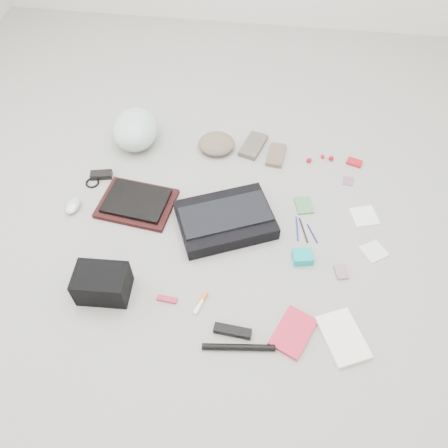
# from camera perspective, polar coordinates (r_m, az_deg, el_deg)

# --- Properties ---
(ground_plane) EXTENTS (4.00, 4.00, 0.00)m
(ground_plane) POSITION_cam_1_polar(r_m,az_deg,el_deg) (2.14, 0.00, -0.82)
(ground_plane) COLOR gray
(messenger_bag) EXTENTS (0.54, 0.47, 0.07)m
(messenger_bag) POSITION_cam_1_polar(r_m,az_deg,el_deg) (2.13, 0.19, 0.54)
(messenger_bag) COLOR black
(messenger_bag) RESTS_ON ground_plane
(bag_flap) EXTENTS (0.47, 0.35, 0.01)m
(bag_flap) POSITION_cam_1_polar(r_m,az_deg,el_deg) (2.10, 0.20, 1.27)
(bag_flap) COLOR black
(bag_flap) RESTS_ON messenger_bag
(laptop_sleeve) EXTENTS (0.40, 0.32, 0.03)m
(laptop_sleeve) POSITION_cam_1_polar(r_m,az_deg,el_deg) (2.27, -11.30, 2.62)
(laptop_sleeve) COLOR black
(laptop_sleeve) RESTS_ON ground_plane
(laptop) EXTENTS (0.33, 0.26, 0.02)m
(laptop) POSITION_cam_1_polar(r_m,az_deg,el_deg) (2.25, -11.39, 3.00)
(laptop) COLOR black
(laptop) RESTS_ON laptop_sleeve
(bike_helmet) EXTENTS (0.30, 0.35, 0.19)m
(bike_helmet) POSITION_cam_1_polar(r_m,az_deg,el_deg) (2.56, -11.49, 12.06)
(bike_helmet) COLOR silver
(bike_helmet) RESTS_ON ground_plane
(beanie) EXTENTS (0.21, 0.20, 0.07)m
(beanie) POSITION_cam_1_polar(r_m,az_deg,el_deg) (2.51, -0.98, 10.45)
(beanie) COLOR #6E634D
(beanie) RESTS_ON ground_plane
(mitten_left) EXTENTS (0.16, 0.23, 0.03)m
(mitten_left) POSITION_cam_1_polar(r_m,az_deg,el_deg) (2.53, 3.84, 10.19)
(mitten_left) COLOR brown
(mitten_left) RESTS_ON ground_plane
(mitten_right) EXTENTS (0.11, 0.19, 0.03)m
(mitten_right) POSITION_cam_1_polar(r_m,az_deg,el_deg) (2.49, 6.80, 8.93)
(mitten_right) COLOR brown
(mitten_right) RESTS_ON ground_plane
(power_brick) EXTENTS (0.12, 0.08, 0.03)m
(power_brick) POSITION_cam_1_polar(r_m,az_deg,el_deg) (2.45, -15.73, 6.20)
(power_brick) COLOR black
(power_brick) RESTS_ON ground_plane
(cable_coil) EXTENTS (0.09, 0.09, 0.01)m
(cable_coil) POSITION_cam_1_polar(r_m,az_deg,el_deg) (2.44, -16.81, 5.18)
(cable_coil) COLOR black
(cable_coil) RESTS_ON ground_plane
(mouse) EXTENTS (0.08, 0.12, 0.04)m
(mouse) POSITION_cam_1_polar(r_m,az_deg,el_deg) (2.34, -19.13, 2.27)
(mouse) COLOR silver
(mouse) RESTS_ON ground_plane
(camera_bag) EXTENTS (0.23, 0.17, 0.15)m
(camera_bag) POSITION_cam_1_polar(r_m,az_deg,el_deg) (1.96, -15.60, -7.50)
(camera_bag) COLOR black
(camera_bag) RESTS_ON ground_plane
(multitool) EXTENTS (0.09, 0.03, 0.01)m
(multitool) POSITION_cam_1_polar(r_m,az_deg,el_deg) (1.94, -7.46, -9.72)
(multitool) COLOR #B01F33
(multitool) RESTS_ON ground_plane
(toiletry_tube_white) EXTENTS (0.04, 0.07, 0.02)m
(toiletry_tube_white) POSITION_cam_1_polar(r_m,az_deg,el_deg) (1.91, -3.36, -10.74)
(toiletry_tube_white) COLOR white
(toiletry_tube_white) RESTS_ON ground_plane
(toiletry_tube_orange) EXTENTS (0.05, 0.07, 0.02)m
(toiletry_tube_orange) POSITION_cam_1_polar(r_m,az_deg,el_deg) (1.93, -2.87, -9.77)
(toiletry_tube_orange) COLOR orange
(toiletry_tube_orange) RESTS_ON ground_plane
(u_lock) EXTENTS (0.16, 0.05, 0.03)m
(u_lock) POSITION_cam_1_polar(r_m,az_deg,el_deg) (1.85, 1.13, -13.80)
(u_lock) COLOR black
(u_lock) RESTS_ON ground_plane
(bike_pump) EXTENTS (0.30, 0.06, 0.03)m
(bike_pump) POSITION_cam_1_polar(r_m,az_deg,el_deg) (1.83, 1.91, -15.79)
(bike_pump) COLOR black
(bike_pump) RESTS_ON ground_plane
(book_red) EXTENTS (0.20, 0.24, 0.02)m
(book_red) POSITION_cam_1_polar(r_m,az_deg,el_deg) (1.88, 9.03, -13.78)
(book_red) COLOR #EF2745
(book_red) RESTS_ON ground_plane
(book_white) EXTENTS (0.23, 0.27, 0.02)m
(book_white) POSITION_cam_1_polar(r_m,az_deg,el_deg) (1.91, 15.25, -14.10)
(book_white) COLOR white
(book_white) RESTS_ON ground_plane
(notepad) EXTENTS (0.11, 0.13, 0.01)m
(notepad) POSITION_cam_1_polar(r_m,az_deg,el_deg) (2.27, 10.38, 2.40)
(notepad) COLOR #427E4D
(notepad) RESTS_ON ground_plane
(pen_blue) EXTENTS (0.02, 0.15, 0.01)m
(pen_blue) POSITION_cam_1_polar(r_m,az_deg,el_deg) (2.17, 9.53, -0.57)
(pen_blue) COLOR navy
(pen_blue) RESTS_ON ground_plane
(pen_black) EXTENTS (0.05, 0.15, 0.01)m
(pen_black) POSITION_cam_1_polar(r_m,az_deg,el_deg) (2.17, 10.35, -0.80)
(pen_black) COLOR black
(pen_black) RESTS_ON ground_plane
(pen_navy) EXTENTS (0.06, 0.11, 0.01)m
(pen_navy) POSITION_cam_1_polar(r_m,az_deg,el_deg) (2.17, 11.46, -1.22)
(pen_navy) COLOR #080B66
(pen_navy) RESTS_ON ground_plane
(accordion_wallet) EXTENTS (0.10, 0.09, 0.05)m
(accordion_wallet) POSITION_cam_1_polar(r_m,az_deg,el_deg) (2.05, 10.23, -4.25)
(accordion_wallet) COLOR #0BB6B3
(accordion_wallet) RESTS_ON ground_plane
(card_deck) EXTENTS (0.07, 0.09, 0.01)m
(card_deck) POSITION_cam_1_polar(r_m,az_deg,el_deg) (2.07, 15.02, -6.06)
(card_deck) COLOR #A0788E
(card_deck) RESTS_ON ground_plane
(napkin_top) EXTENTS (0.15, 0.15, 0.01)m
(napkin_top) POSITION_cam_1_polar(r_m,az_deg,el_deg) (2.30, 17.86, 0.98)
(napkin_top) COLOR white
(napkin_top) RESTS_ON ground_plane
(napkin_bottom) EXTENTS (0.14, 0.14, 0.01)m
(napkin_bottom) POSITION_cam_1_polar(r_m,az_deg,el_deg) (2.18, 18.98, -3.38)
(napkin_bottom) COLOR silver
(napkin_bottom) RESTS_ON ground_plane
(lollipop_a) EXTENTS (0.04, 0.04, 0.03)m
(lollipop_a) POSITION_cam_1_polar(r_m,az_deg,el_deg) (2.49, 11.04, 8.17)
(lollipop_a) COLOR #B60317
(lollipop_a) RESTS_ON ground_plane
(lollipop_b) EXTENTS (0.03, 0.03, 0.02)m
(lollipop_b) POSITION_cam_1_polar(r_m,az_deg,el_deg) (2.53, 12.77, 8.61)
(lollipop_b) COLOR red
(lollipop_b) RESTS_ON ground_plane
(lollipop_c) EXTENTS (0.03, 0.03, 0.03)m
(lollipop_c) POSITION_cam_1_polar(r_m,az_deg,el_deg) (2.53, 13.81, 8.34)
(lollipop_c) COLOR #BA0115
(lollipop_c) RESTS_ON ground_plane
(altoids_tin) EXTENTS (0.09, 0.07, 0.02)m
(altoids_tin) POSITION_cam_1_polar(r_m,az_deg,el_deg) (2.54, 16.66, 7.71)
(altoids_tin) COLOR red
(altoids_tin) RESTS_ON ground_plane
(stamp_sheet) EXTENTS (0.06, 0.07, 0.00)m
(stamp_sheet) POSITION_cam_1_polar(r_m,az_deg,el_deg) (2.44, 15.93, 5.40)
(stamp_sheet) COLOR #915F80
(stamp_sheet) RESTS_ON ground_plane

